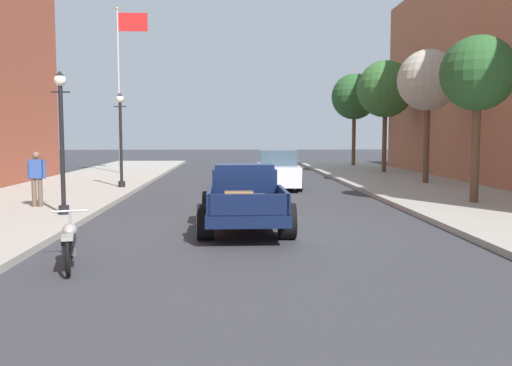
# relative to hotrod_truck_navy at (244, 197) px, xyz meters

# --- Properties ---
(ground_plane) EXTENTS (140.00, 140.00, 0.00)m
(ground_plane) POSITION_rel_hotrod_truck_navy_xyz_m (0.36, -0.03, -0.75)
(ground_plane) COLOR #333338
(hotrod_truck_navy) EXTENTS (2.24, 4.96, 1.58)m
(hotrod_truck_navy) POSITION_rel_hotrod_truck_navy_xyz_m (0.00, 0.00, 0.00)
(hotrod_truck_navy) COLOR #0F1938
(hotrod_truck_navy) RESTS_ON ground
(motorcycle_parked) EXTENTS (0.75, 2.07, 0.93)m
(motorcycle_parked) POSITION_rel_hotrod_truck_navy_xyz_m (-3.14, -4.02, -0.31)
(motorcycle_parked) COLOR black
(motorcycle_parked) RESTS_ON ground
(car_background_white) EXTENTS (2.00, 4.36, 1.65)m
(car_background_white) POSITION_rel_hotrod_truck_navy_xyz_m (1.65, 9.88, 0.01)
(car_background_white) COLOR silver
(car_background_white) RESTS_ON ground
(pedestrian_sidewalk_left) EXTENTS (0.53, 0.22, 1.65)m
(pedestrian_sidewalk_left) POSITION_rel_hotrod_truck_navy_xyz_m (-6.14, 3.08, 0.33)
(pedestrian_sidewalk_left) COLOR brown
(pedestrian_sidewalk_left) RESTS_ON sidewalk_left
(street_lamp_near) EXTENTS (0.50, 0.32, 3.85)m
(street_lamp_near) POSITION_rel_hotrod_truck_navy_xyz_m (-4.87, 1.45, 1.63)
(street_lamp_near) COLOR black
(street_lamp_near) RESTS_ON sidewalk_left
(street_lamp_far) EXTENTS (0.50, 0.32, 3.85)m
(street_lamp_far) POSITION_rel_hotrod_truck_navy_xyz_m (-4.85, 9.27, 1.63)
(street_lamp_far) COLOR black
(street_lamp_far) RESTS_ON sidewalk_left
(flagpole) EXTENTS (1.74, 0.16, 9.16)m
(flagpole) POSITION_rel_hotrod_truck_navy_xyz_m (-6.40, 17.92, 5.02)
(flagpole) COLOR #B2B2B7
(flagpole) RESTS_ON sidewalk_left
(street_tree_nearest) EXTENTS (2.36, 2.36, 5.26)m
(street_tree_nearest) POSITION_rel_hotrod_truck_navy_xyz_m (7.44, 3.66, 3.44)
(street_tree_nearest) COLOR brown
(street_tree_nearest) RESTS_ON sidewalk_right
(street_tree_second) EXTENTS (2.70, 2.70, 5.90)m
(street_tree_second) POSITION_rel_hotrod_truck_navy_xyz_m (8.37, 10.78, 3.91)
(street_tree_second) COLOR brown
(street_tree_second) RESTS_ON sidewalk_right
(street_tree_third) EXTENTS (3.24, 3.24, 6.36)m
(street_tree_third) POSITION_rel_hotrod_truck_navy_xyz_m (8.46, 18.01, 4.12)
(street_tree_third) COLOR brown
(street_tree_third) RESTS_ON sidewalk_right
(street_tree_farthest) EXTENTS (3.17, 3.17, 6.36)m
(street_tree_farthest) POSITION_rel_hotrod_truck_navy_xyz_m (8.20, 24.93, 4.15)
(street_tree_farthest) COLOR brown
(street_tree_farthest) RESTS_ON sidewalk_right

